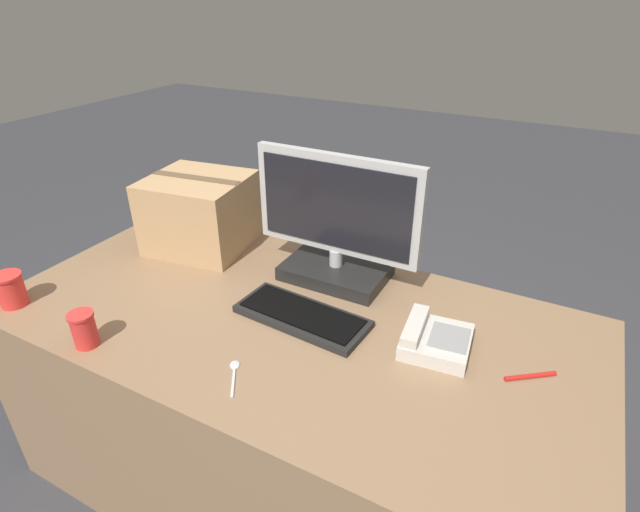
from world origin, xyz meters
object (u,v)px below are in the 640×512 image
object	(u,v)px
monitor	(336,231)
spoon	(234,372)
desk_phone	(434,339)
cardboard_box	(200,212)
keyboard	(302,316)
pen_marker	(530,376)
paper_cup_right	(84,329)
paper_cup_left	(11,290)

from	to	relation	value
monitor	spoon	size ratio (longest dim) A/B	4.60
desk_phone	cardboard_box	size ratio (longest dim) A/B	0.52
keyboard	desk_phone	xyz separation A→B (m)	(0.39, 0.06, 0.01)
keyboard	pen_marker	xyz separation A→B (m)	(0.64, 0.06, -0.01)
desk_phone	spoon	xyz separation A→B (m)	(-0.43, -0.34, -0.03)
keyboard	desk_phone	distance (m)	0.39
spoon	pen_marker	distance (m)	0.76
monitor	keyboard	distance (m)	0.31
monitor	keyboard	world-z (taller)	monitor
desk_phone	spoon	distance (m)	0.55
keyboard	desk_phone	bearing A→B (deg)	12.78
desk_phone	pen_marker	xyz separation A→B (m)	(0.26, -0.00, -0.02)
monitor	paper_cup_right	xyz separation A→B (m)	(-0.45, -0.65, -0.12)
keyboard	monitor	bearing A→B (deg)	98.71
paper_cup_right	spoon	xyz separation A→B (m)	(0.43, 0.10, -0.05)
keyboard	cardboard_box	bearing A→B (deg)	161.40
keyboard	paper_cup_right	size ratio (longest dim) A/B	3.96
monitor	paper_cup_right	distance (m)	0.80
paper_cup_left	cardboard_box	bearing A→B (deg)	66.36
paper_cup_right	pen_marker	xyz separation A→B (m)	(1.11, 0.44, -0.05)
paper_cup_left	cardboard_box	world-z (taller)	cardboard_box
cardboard_box	keyboard	bearing A→B (deg)	-22.97
cardboard_box	pen_marker	world-z (taller)	cardboard_box
keyboard	cardboard_box	xyz separation A→B (m)	(-0.58, 0.24, 0.12)
spoon	pen_marker	world-z (taller)	pen_marker
paper_cup_right	pen_marker	size ratio (longest dim) A/B	0.88
monitor	paper_cup_left	bearing A→B (deg)	-142.82
spoon	cardboard_box	size ratio (longest dim) A/B	0.31
desk_phone	pen_marker	bearing A→B (deg)	-6.26
desk_phone	paper_cup_right	size ratio (longest dim) A/B	1.94
paper_cup_left	pen_marker	bearing A→B (deg)	15.47
monitor	cardboard_box	distance (m)	0.56
monitor	paper_cup_left	xyz separation A→B (m)	(-0.82, -0.62, -0.12)
desk_phone	spoon	size ratio (longest dim) A/B	1.65
keyboard	pen_marker	size ratio (longest dim) A/B	3.48
desk_phone	pen_marker	size ratio (longest dim) A/B	1.70
desk_phone	paper_cup_right	xyz separation A→B (m)	(-0.86, -0.44, 0.03)
monitor	spoon	bearing A→B (deg)	-92.22
paper_cup_left	spoon	size ratio (longest dim) A/B	0.87
cardboard_box	paper_cup_right	bearing A→B (deg)	-80.50
desk_phone	paper_cup_left	xyz separation A→B (m)	(-1.22, -0.41, 0.03)
paper_cup_right	cardboard_box	xyz separation A→B (m)	(-0.11, 0.63, 0.08)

